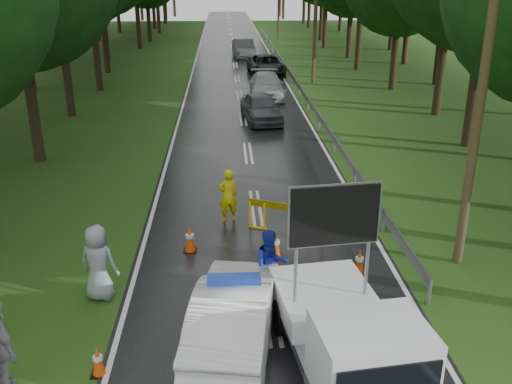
{
  "coord_description": "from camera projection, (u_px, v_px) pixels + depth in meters",
  "views": [
    {
      "loc": [
        -0.97,
        -11.26,
        7.33
      ],
      "look_at": [
        -0.1,
        4.13,
        1.3
      ],
      "focal_mm": 40.0,
      "sensor_mm": 36.0,
      "label": 1
    }
  ],
  "objects": [
    {
      "name": "barrier",
      "position": [
        286.0,
        211.0,
        16.68
      ],
      "size": [
        2.16,
        1.0,
        0.97
      ],
      "rotation": [
        0.0,
        0.0,
        -0.42
      ],
      "color": "yellow",
      "rests_on": "ground"
    },
    {
      "name": "guardrail",
      "position": [
        289.0,
        71.0,
        40.77
      ],
      "size": [
        0.12,
        60.06,
        0.7
      ],
      "color": "gray",
      "rests_on": "ground"
    },
    {
      "name": "queue_car_third",
      "position": [
        266.0,
        65.0,
        42.04
      ],
      "size": [
        2.73,
        5.4,
        1.46
      ],
      "primitive_type": "imported",
      "rotation": [
        0.0,
        0.0,
        0.06
      ],
      "color": "black",
      "rests_on": "ground"
    },
    {
      "name": "work_truck",
      "position": [
        348.0,
        338.0,
        10.57
      ],
      "size": [
        2.49,
        4.65,
        3.55
      ],
      "rotation": [
        0.0,
        0.0,
        0.13
      ],
      "color": "gray",
      "rests_on": "ground"
    },
    {
      "name": "cone_right",
      "position": [
        359.0,
        262.0,
        14.58
      ],
      "size": [
        0.34,
        0.34,
        0.72
      ],
      "color": "black",
      "rests_on": "ground"
    },
    {
      "name": "officer",
      "position": [
        228.0,
        196.0,
        17.48
      ],
      "size": [
        0.71,
        0.56,
        1.71
      ],
      "primitive_type": "imported",
      "rotation": [
        0.0,
        0.0,
        3.42
      ],
      "color": "#D7CB0B",
      "rests_on": "ground"
    },
    {
      "name": "cone_far",
      "position": [
        275.0,
        245.0,
        15.39
      ],
      "size": [
        0.38,
        0.38,
        0.8
      ],
      "color": "black",
      "rests_on": "ground"
    },
    {
      "name": "police_sedan",
      "position": [
        234.0,
        313.0,
        11.75
      ],
      "size": [
        2.19,
        4.54,
        1.58
      ],
      "rotation": [
        0.0,
        0.0,
        2.98
      ],
      "color": "white",
      "rests_on": "ground"
    },
    {
      "name": "bystander_right",
      "position": [
        98.0,
        263.0,
        13.33
      ],
      "size": [
        1.04,
        0.82,
        1.87
      ],
      "primitive_type": "imported",
      "rotation": [
        0.0,
        0.0,
        2.86
      ],
      "color": "#8795A2",
      "rests_on": "ground"
    },
    {
      "name": "cone_near_left",
      "position": [
        98.0,
        361.0,
        10.94
      ],
      "size": [
        0.3,
        0.3,
        0.65
      ],
      "color": "black",
      "rests_on": "ground"
    },
    {
      "name": "queue_car_first",
      "position": [
        261.0,
        108.0,
        29.22
      ],
      "size": [
        2.27,
        4.43,
        1.44
      ],
      "primitive_type": "imported",
      "rotation": [
        0.0,
        0.0,
        0.14
      ],
      "color": "#45494E",
      "rests_on": "ground"
    },
    {
      "name": "cone_left_mid",
      "position": [
        190.0,
        239.0,
        15.73
      ],
      "size": [
        0.38,
        0.38,
        0.8
      ],
      "color": "black",
      "rests_on": "ground"
    },
    {
      "name": "utility_pole_near",
      "position": [
        485.0,
        72.0,
        13.48
      ],
      "size": [
        1.4,
        0.24,
        10.0
      ],
      "color": "#483A21",
      "rests_on": "ground"
    },
    {
      "name": "queue_car_second",
      "position": [
        267.0,
        86.0,
        34.84
      ],
      "size": [
        2.01,
        4.93,
        1.43
      ],
      "primitive_type": "imported",
      "rotation": [
        0.0,
        0.0,
        0.0
      ],
      "color": "#A9ABB1",
      "rests_on": "ground"
    },
    {
      "name": "queue_car_fourth",
      "position": [
        244.0,
        49.0,
        50.43
      ],
      "size": [
        2.08,
        4.95,
        1.59
      ],
      "primitive_type": "imported",
      "rotation": [
        0.0,
        0.0,
        0.08
      ],
      "color": "#43464B",
      "rests_on": "ground"
    },
    {
      "name": "road",
      "position": [
        237.0,
        78.0,
        41.08
      ],
      "size": [
        7.0,
        140.0,
        0.02
      ],
      "primitive_type": "cube",
      "color": "black",
      "rests_on": "ground"
    },
    {
      "name": "civilian",
      "position": [
        271.0,
        265.0,
        13.34
      ],
      "size": [
        0.98,
        0.85,
        1.75
      ],
      "primitive_type": "imported",
      "rotation": [
        0.0,
        0.0,
        0.24
      ],
      "color": "#18289D",
      "rests_on": "ground"
    },
    {
      "name": "ground",
      "position": [
        270.0,
        309.0,
        13.19
      ],
      "size": [
        160.0,
        160.0,
        0.0
      ],
      "primitive_type": "plane",
      "color": "#1A4313",
      "rests_on": "ground"
    },
    {
      "name": "cone_center",
      "position": [
        267.0,
        256.0,
        14.94
      ],
      "size": [
        0.31,
        0.31,
        0.66
      ],
      "color": "black",
      "rests_on": "ground"
    },
    {
      "name": "utility_pole_mid",
      "position": [
        316.0,
        6.0,
        37.66
      ],
      "size": [
        1.4,
        0.24,
        10.0
      ],
      "color": "#483A21",
      "rests_on": "ground"
    }
  ]
}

